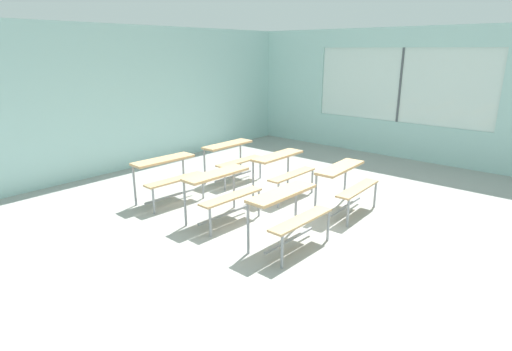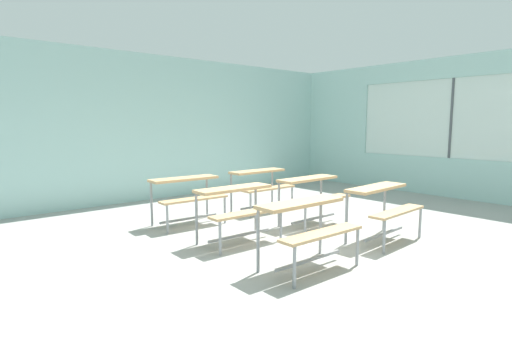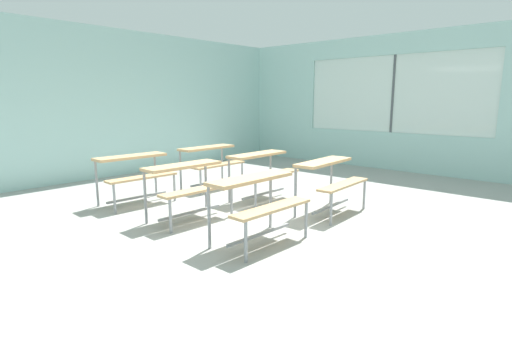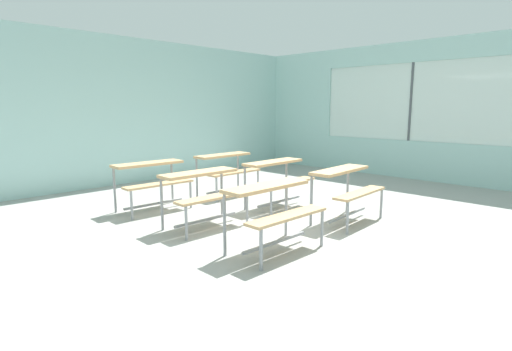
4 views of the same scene
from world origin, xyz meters
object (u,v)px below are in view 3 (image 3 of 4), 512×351
at_px(desk_bench_r0c1, 330,174).
at_px(desk_bench_r2c1, 211,157).
at_px(desk_bench_r1c1, 262,165).
at_px(desk_bench_r2c0, 135,168).
at_px(desk_bench_r0c0, 258,194).
at_px(desk_bench_r1c0, 188,178).

height_order(desk_bench_r0c1, desk_bench_r2c1, same).
height_order(desk_bench_r0c1, desk_bench_r1c1, same).
relative_size(desk_bench_r1c1, desk_bench_r2c0, 0.98).
bearing_deg(desk_bench_r2c0, desk_bench_r0c1, -55.50).
distance_m(desk_bench_r0c0, desk_bench_r2c1, 2.98).
relative_size(desk_bench_r0c1, desk_bench_r2c0, 1.00).
bearing_deg(desk_bench_r2c0, desk_bench_r2c1, 2.51).
distance_m(desk_bench_r1c0, desk_bench_r2c1, 1.99).
relative_size(desk_bench_r0c1, desk_bench_r1c1, 1.02).
relative_size(desk_bench_r0c0, desk_bench_r2c1, 1.01).
bearing_deg(desk_bench_r2c1, desk_bench_r0c1, -89.31).
relative_size(desk_bench_r0c0, desk_bench_r1c1, 1.01).
distance_m(desk_bench_r0c0, desk_bench_r2c0, 2.55).
distance_m(desk_bench_r0c1, desk_bench_r1c0, 1.97).
bearing_deg(desk_bench_r1c0, desk_bench_r1c1, 1.15).
bearing_deg(desk_bench_r1c0, desk_bench_r2c0, 92.31).
bearing_deg(desk_bench_r0c0, desk_bench_r2c1, 59.49).
xyz_separation_m(desk_bench_r0c1, desk_bench_r1c1, (-0.06, 1.21, 0.00)).
bearing_deg(desk_bench_r0c1, desk_bench_r2c1, 87.23).
relative_size(desk_bench_r0c1, desk_bench_r2c1, 1.02).
relative_size(desk_bench_r0c0, desk_bench_r2c0, 0.99).
bearing_deg(desk_bench_r0c0, desk_bench_r2c0, 90.72).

